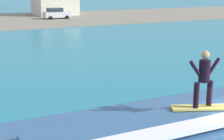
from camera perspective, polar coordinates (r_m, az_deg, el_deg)
name	(u,v)px	position (r m, az deg, el deg)	size (l,w,h in m)	color
surfboard	(200,107)	(10.48, 14.25, -5.96)	(1.74, 1.05, 0.06)	#EAD159
surfer	(204,76)	(10.24, 14.85, -0.94)	(1.09, 0.32, 1.64)	black
car_far_shore	(56,13)	(57.95, -9.10, 9.14)	(4.23, 2.29, 1.86)	silver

